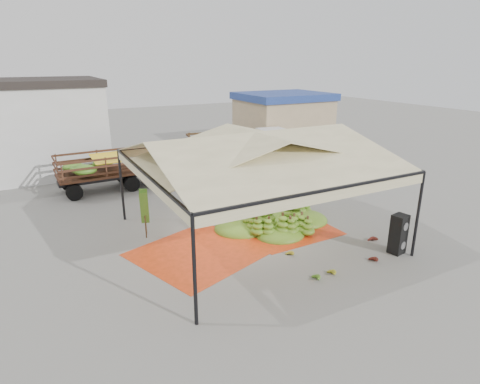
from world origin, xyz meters
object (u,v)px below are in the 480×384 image
speaker_stack (398,234)px  vendor (201,196)px  truck_right (244,145)px  truck_left (121,165)px  banana_heap (275,213)px

speaker_stack → vendor: vendor is taller
truck_right → speaker_stack: bearing=-87.4°
speaker_stack → truck_right: 13.26m
truck_left → truck_right: bearing=5.6°
speaker_stack → truck_right: (1.12, 13.20, 0.63)m
vendor → truck_right: size_ratio=0.23×
speaker_stack → truck_right: bearing=74.4°
vendor → truck_right: (5.59, 6.30, 0.59)m
truck_right → vendor: bearing=-124.2°
vendor → truck_left: bearing=-76.5°
speaker_stack → truck_left: truck_left is taller
speaker_stack → truck_left: 13.87m
banana_heap → speaker_stack: bearing=-59.7°
truck_left → banana_heap: bearing=-63.8°
vendor → truck_right: truck_right is taller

